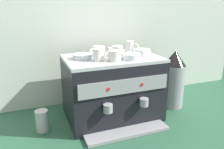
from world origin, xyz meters
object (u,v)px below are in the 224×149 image
Objects in this scene: ceramic_cup_3 at (130,47)px; milk_pitcher at (42,121)px; ceramic_cup_4 at (98,55)px; ceramic_bowl_0 at (83,56)px; ceramic_cup_0 at (118,51)px; ceramic_bowl_1 at (142,52)px; espresso_machine at (112,88)px; ceramic_cup_2 at (114,56)px; coffee_grinder at (173,79)px; ceramic_cup_1 at (99,51)px; ceramic_bowl_3 at (115,50)px; ceramic_bowl_2 at (131,57)px.

milk_pitcher is at bearing -169.20° from ceramic_cup_3.
ceramic_cup_4 is 0.82× the size of ceramic_bowl_0.
ceramic_cup_0 is 1.26× the size of ceramic_cup_3.
ceramic_cup_0 is 0.90× the size of ceramic_bowl_1.
ceramic_bowl_0 reaches higher than espresso_machine.
ceramic_cup_2 reaches higher than coffee_grinder.
ceramic_bowl_1 is 0.87× the size of milk_pitcher.
espresso_machine is 5.46× the size of ceramic_cup_1.
ceramic_cup_2 reaches higher than ceramic_bowl_3.
ceramic_bowl_0 is 1.08× the size of ceramic_bowl_2.
ceramic_cup_3 is 0.34m from ceramic_cup_4.
ceramic_bowl_1 is at bearing -6.31° from ceramic_cup_0.
ceramic_cup_1 is 1.10× the size of ceramic_bowl_3.
espresso_machine reaches higher than milk_pitcher.
ceramic_cup_0 is at bearing 178.54° from coffee_grinder.
ceramic_cup_0 is 0.17m from ceramic_cup_3.
ceramic_bowl_0 is at bearing -157.89° from ceramic_bowl_3.
ceramic_cup_0 is at bearing 2.88° from milk_pitcher.
coffee_grinder is (0.50, -0.01, 0.00)m from espresso_machine.
ceramic_cup_1 is at bearing -170.94° from ceramic_cup_3.
ceramic_bowl_1 is at bearing 0.62° from milk_pitcher.
milk_pitcher is at bearing -170.93° from ceramic_bowl_0.
ceramic_bowl_1 reaches higher than ceramic_bowl_0.
espresso_machine is 0.27m from ceramic_cup_1.
ceramic_cup_0 is (0.04, 0.00, 0.26)m from espresso_machine.
ceramic_cup_1 is at bearing 141.63° from espresso_machine.
ceramic_cup_4 is 0.24× the size of coffee_grinder.
ceramic_cup_3 is 0.72× the size of ceramic_bowl_1.
ceramic_cup_4 is 0.89× the size of ceramic_bowl_2.
espresso_machine is 0.29m from ceramic_cup_4.
ceramic_bowl_0 is (-0.20, 0.02, 0.23)m from espresso_machine.
ceramic_cup_2 is 0.10m from ceramic_cup_4.
ceramic_cup_1 reaches higher than espresso_machine.
ceramic_bowl_3 is 0.70m from milk_pitcher.
ceramic_cup_3 is 0.73× the size of ceramic_bowl_2.
ceramic_cup_0 is at bearing -144.40° from ceramic_cup_3.
ceramic_cup_2 is (-0.03, -0.11, 0.25)m from espresso_machine.
espresso_machine is at bearing 28.78° from ceramic_cup_4.
ceramic_bowl_3 is at bearing 45.33° from ceramic_cup_4.
ceramic_bowl_3 is at bearing 25.02° from ceramic_cup_1.
ceramic_bowl_0 is (-0.17, 0.13, -0.02)m from ceramic_cup_2.
ceramic_bowl_2 reaches higher than coffee_grinder.
espresso_machine is 0.32m from ceramic_bowl_1.
milk_pitcher is (-0.41, -0.09, -0.40)m from ceramic_cup_1.
ceramic_bowl_3 is at bearing 60.42° from espresso_machine.
ceramic_cup_4 is at bearing -150.91° from ceramic_cup_3.
ceramic_bowl_1 is (0.17, -0.02, -0.02)m from ceramic_cup_0.
ceramic_bowl_2 is at bearing -45.77° from ceramic_cup_1.
ceramic_cup_0 is at bearing 57.47° from ceramic_cup_2.
ceramic_cup_3 reaches higher than ceramic_bowl_2.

